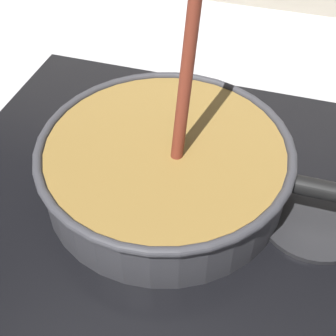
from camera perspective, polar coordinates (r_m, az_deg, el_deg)
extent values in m
cube|color=black|center=(0.58, 0.00, -2.71)|extent=(0.56, 0.48, 0.01)
torus|color=#592D0C|center=(0.58, 0.00, -2.04)|extent=(0.17, 0.17, 0.01)
cylinder|color=#262628|center=(0.57, 17.42, -5.83)|extent=(0.13, 0.13, 0.01)
cylinder|color=#38383D|center=(0.56, 0.00, 0.00)|extent=(0.29, 0.29, 0.07)
cylinder|color=olive|center=(0.55, 0.00, 0.29)|extent=(0.28, 0.28, 0.06)
torus|color=#38383D|center=(0.53, 0.00, 2.51)|extent=(0.30, 0.30, 0.01)
cylinder|color=beige|center=(0.50, 3.29, -2.61)|extent=(0.04, 0.04, 0.01)
cylinder|color=#EDD88C|center=(0.54, 8.09, 0.78)|extent=(0.03, 0.03, 0.01)
cylinder|color=beige|center=(0.57, 4.99, 3.91)|extent=(0.03, 0.03, 0.01)
cylinder|color=beige|center=(0.51, -4.00, -1.47)|extent=(0.04, 0.04, 0.01)
cylinder|color=beige|center=(0.57, -0.39, 4.84)|extent=(0.03, 0.03, 0.01)
cylinder|color=maroon|center=(0.48, 2.40, 12.48)|extent=(0.02, 0.08, 0.24)
cube|color=brown|center=(0.53, 0.91, 0.02)|extent=(0.03, 0.05, 0.01)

